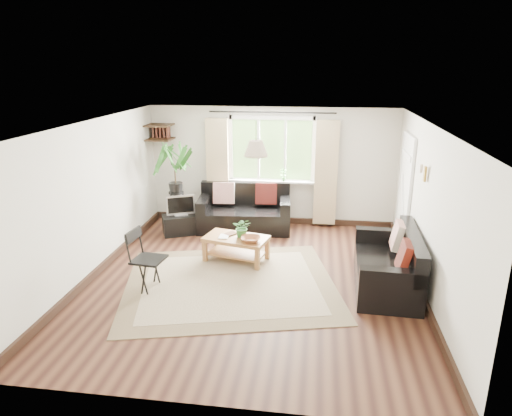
# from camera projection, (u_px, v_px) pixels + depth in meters

# --- Properties ---
(floor) EXTENTS (5.50, 5.50, 0.00)m
(floor) POSITION_uv_depth(u_px,v_px,m) (252.00, 280.00, 7.07)
(floor) COLOR black
(floor) RESTS_ON ground
(ceiling) EXTENTS (5.50, 5.50, 0.00)m
(ceiling) POSITION_uv_depth(u_px,v_px,m) (252.00, 124.00, 6.35)
(ceiling) COLOR white
(ceiling) RESTS_ON floor
(wall_back) EXTENTS (5.00, 0.02, 2.40)m
(wall_back) POSITION_uv_depth(u_px,v_px,m) (272.00, 166.00, 9.31)
(wall_back) COLOR beige
(wall_back) RESTS_ON floor
(wall_front) EXTENTS (5.00, 0.02, 2.40)m
(wall_front) POSITION_uv_depth(u_px,v_px,m) (208.00, 297.00, 4.12)
(wall_front) COLOR beige
(wall_front) RESTS_ON floor
(wall_left) EXTENTS (0.02, 5.50, 2.40)m
(wall_left) POSITION_uv_depth(u_px,v_px,m) (92.00, 200.00, 7.04)
(wall_left) COLOR beige
(wall_left) RESTS_ON floor
(wall_right) EXTENTS (0.02, 5.50, 2.40)m
(wall_right) POSITION_uv_depth(u_px,v_px,m) (429.00, 214.00, 6.38)
(wall_right) COLOR beige
(wall_right) RESTS_ON floor
(rug) EXTENTS (3.69, 3.36, 0.02)m
(rug) POSITION_uv_depth(u_px,v_px,m) (230.00, 283.00, 6.95)
(rug) COLOR #C4B998
(rug) RESTS_ON floor
(window) EXTENTS (2.50, 0.16, 2.16)m
(window) POSITION_uv_depth(u_px,v_px,m) (272.00, 150.00, 9.16)
(window) COLOR white
(window) RESTS_ON wall_back
(door) EXTENTS (0.06, 0.96, 2.06)m
(door) POSITION_uv_depth(u_px,v_px,m) (404.00, 194.00, 8.05)
(door) COLOR silver
(door) RESTS_ON wall_right
(corner_shelf) EXTENTS (0.50, 0.50, 0.34)m
(corner_shelf) POSITION_uv_depth(u_px,v_px,m) (160.00, 132.00, 9.16)
(corner_shelf) COLOR black
(corner_shelf) RESTS_ON wall_back
(pendant_lamp) EXTENTS (0.36, 0.36, 0.54)m
(pendant_lamp) POSITION_uv_depth(u_px,v_px,m) (256.00, 145.00, 6.83)
(pendant_lamp) COLOR beige
(pendant_lamp) RESTS_ON ceiling
(wall_sconce) EXTENTS (0.12, 0.12, 0.28)m
(wall_sconce) POSITION_uv_depth(u_px,v_px,m) (423.00, 171.00, 6.51)
(wall_sconce) COLOR beige
(wall_sconce) RESTS_ON wall_right
(sofa_back) EXTENTS (1.89, 1.06, 0.86)m
(sofa_back) POSITION_uv_depth(u_px,v_px,m) (244.00, 209.00, 9.12)
(sofa_back) COLOR black
(sofa_back) RESTS_ON floor
(sofa_right) EXTENTS (1.78, 0.94, 0.82)m
(sofa_right) POSITION_uv_depth(u_px,v_px,m) (387.00, 261.00, 6.76)
(sofa_right) COLOR black
(sofa_right) RESTS_ON floor
(coffee_table) EXTENTS (1.15, 0.80, 0.43)m
(coffee_table) POSITION_uv_depth(u_px,v_px,m) (236.00, 249.00, 7.72)
(coffee_table) COLOR brown
(coffee_table) RESTS_ON floor
(table_plant) EXTENTS (0.31, 0.27, 0.34)m
(table_plant) POSITION_uv_depth(u_px,v_px,m) (242.00, 227.00, 7.61)
(table_plant) COLOR #2A6528
(table_plant) RESTS_ON coffee_table
(bowl) EXTENTS (0.34, 0.34, 0.08)m
(bowl) POSITION_uv_depth(u_px,v_px,m) (251.00, 239.00, 7.45)
(bowl) COLOR brown
(bowl) RESTS_ON coffee_table
(book_a) EXTENTS (0.16, 0.22, 0.02)m
(book_a) POSITION_uv_depth(u_px,v_px,m) (219.00, 236.00, 7.66)
(book_a) COLOR silver
(book_a) RESTS_ON coffee_table
(book_b) EXTENTS (0.24, 0.26, 0.02)m
(book_b) POSITION_uv_depth(u_px,v_px,m) (228.00, 233.00, 7.82)
(book_b) COLOR #4E2F1F
(book_b) RESTS_ON coffee_table
(tv_stand) EXTENTS (0.81, 0.66, 0.38)m
(tv_stand) POSITION_uv_depth(u_px,v_px,m) (182.00, 224.00, 8.95)
(tv_stand) COLOR black
(tv_stand) RESTS_ON floor
(tv) EXTENTS (0.57, 0.40, 0.42)m
(tv) POSITION_uv_depth(u_px,v_px,m) (181.00, 205.00, 8.83)
(tv) COLOR #A5A5AA
(tv) RESTS_ON tv_stand
(palm_stand) EXTENTS (0.76, 0.76, 1.77)m
(palm_stand) POSITION_uv_depth(u_px,v_px,m) (176.00, 189.00, 8.86)
(palm_stand) COLOR black
(palm_stand) RESTS_ON floor
(folding_chair) EXTENTS (0.53, 0.53, 0.92)m
(folding_chair) POSITION_uv_depth(u_px,v_px,m) (149.00, 261.00, 6.67)
(folding_chair) COLOR black
(folding_chair) RESTS_ON floor
(sill_plant) EXTENTS (0.14, 0.10, 0.27)m
(sill_plant) POSITION_uv_depth(u_px,v_px,m) (283.00, 175.00, 9.20)
(sill_plant) COLOR #2D6023
(sill_plant) RESTS_ON window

